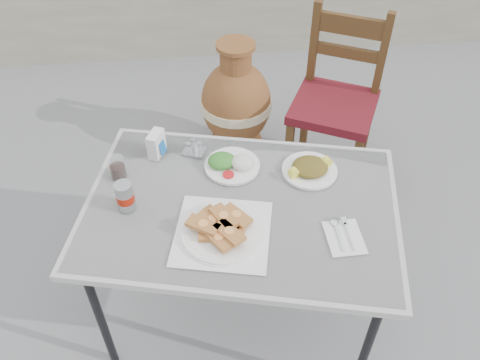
{
  "coord_description": "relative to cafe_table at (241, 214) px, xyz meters",
  "views": [
    {
      "loc": [
        -0.26,
        -1.17,
        2.07
      ],
      "look_at": [
        -0.12,
        0.15,
        0.78
      ],
      "focal_mm": 38.0,
      "sensor_mm": 36.0,
      "label": 1
    }
  ],
  "objects": [
    {
      "name": "ground",
      "position": [
        0.13,
        -0.1,
        -0.65
      ],
      "size": [
        80.0,
        80.0,
        0.0
      ],
      "primitive_type": "plane",
      "color": "slate",
      "rests_on": "ground"
    },
    {
      "name": "cafe_table",
      "position": [
        0.0,
        0.0,
        0.0
      ],
      "size": [
        1.3,
        1.02,
        0.7
      ],
      "rotation": [
        0.0,
        0.0,
        -0.23
      ],
      "color": "black",
      "rests_on": "ground"
    },
    {
      "name": "pide_plate",
      "position": [
        -0.08,
        -0.13,
        0.08
      ],
      "size": [
        0.39,
        0.39,
        0.07
      ],
      "rotation": [
        0.0,
        0.0,
        -0.21
      ],
      "color": "white",
      "rests_on": "cafe_table"
    },
    {
      "name": "salad_rice_plate",
      "position": [
        -0.01,
        0.21,
        0.07
      ],
      "size": [
        0.22,
        0.22,
        0.06
      ],
      "color": "white",
      "rests_on": "cafe_table"
    },
    {
      "name": "salad_chopped_plate",
      "position": [
        0.29,
        0.15,
        0.07
      ],
      "size": [
        0.22,
        0.22,
        0.05
      ],
      "color": "white",
      "rests_on": "cafe_table"
    },
    {
      "name": "soda_can",
      "position": [
        -0.41,
        0.03,
        0.11
      ],
      "size": [
        0.07,
        0.07,
        0.12
      ],
      "color": "silver",
      "rests_on": "cafe_table"
    },
    {
      "name": "cola_glass",
      "position": [
        -0.45,
        0.2,
        0.09
      ],
      "size": [
        0.06,
        0.06,
        0.09
      ],
      "color": "white",
      "rests_on": "cafe_table"
    },
    {
      "name": "napkin_holder",
      "position": [
        -0.31,
        0.32,
        0.1
      ],
      "size": [
        0.08,
        0.1,
        0.11
      ],
      "rotation": [
        0.0,
        0.0,
        -0.41
      ],
      "color": "white",
      "rests_on": "cafe_table"
    },
    {
      "name": "condiment_caddy",
      "position": [
        -0.16,
        0.31,
        0.07
      ],
      "size": [
        0.11,
        0.1,
        0.06
      ],
      "rotation": [
        0.0,
        0.0,
        -0.39
      ],
      "color": "silver",
      "rests_on": "cafe_table"
    },
    {
      "name": "cutlery_napkin",
      "position": [
        0.34,
        -0.18,
        0.05
      ],
      "size": [
        0.13,
        0.17,
        0.01
      ],
      "rotation": [
        0.0,
        0.0,
        0.02
      ],
      "color": "white",
      "rests_on": "cafe_table"
    },
    {
      "name": "chair",
      "position": [
        0.61,
        0.9,
        -0.16
      ],
      "size": [
        0.57,
        0.57,
        0.95
      ],
      "rotation": [
        0.0,
        0.0,
        -0.46
      ],
      "color": "#3D2410",
      "rests_on": "ground"
    },
    {
      "name": "terracotta_urn",
      "position": [
        0.1,
        1.14,
        -0.32
      ],
      "size": [
        0.41,
        0.41,
        0.72
      ],
      "color": "brown",
      "rests_on": "ground"
    }
  ]
}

